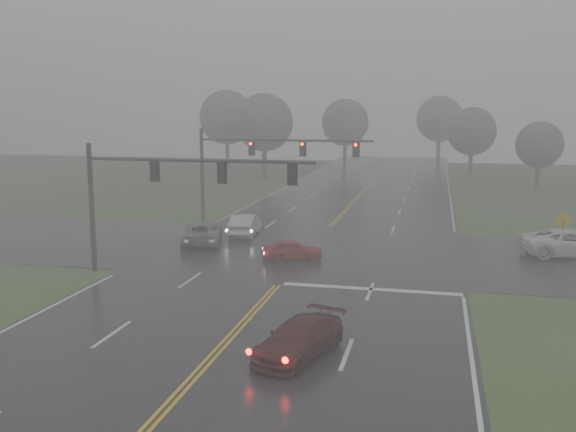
% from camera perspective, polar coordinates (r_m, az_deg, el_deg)
% --- Properties ---
extents(ground, '(180.00, 180.00, 0.00)m').
position_cam_1_polar(ground, '(18.93, -11.76, -17.41)').
color(ground, '#33481F').
rests_on(ground, ground).
extents(main_road, '(18.00, 160.00, 0.02)m').
position_cam_1_polar(main_road, '(36.99, 1.28, -3.77)').
color(main_road, black).
rests_on(main_road, ground).
extents(cross_street, '(120.00, 14.00, 0.02)m').
position_cam_1_polar(cross_street, '(38.90, 1.89, -3.11)').
color(cross_street, black).
rests_on(cross_street, ground).
extents(stop_bar, '(8.50, 0.50, 0.01)m').
position_cam_1_polar(stop_bar, '(30.97, 7.37, -6.50)').
color(stop_bar, silver).
rests_on(stop_bar, ground).
extents(sedan_maroon, '(3.03, 4.70, 1.27)m').
position_cam_1_polar(sedan_maroon, '(22.80, 0.98, -12.40)').
color(sedan_maroon, '#380B0A').
rests_on(sedan_maroon, ground).
extents(sedan_red, '(3.71, 2.39, 1.18)m').
position_cam_1_polar(sedan_red, '(36.54, 0.38, -3.94)').
color(sedan_red, '#9D0E10').
rests_on(sedan_red, ground).
extents(sedan_silver, '(2.06, 4.65, 1.48)m').
position_cam_1_polar(sedan_silver, '(43.55, -3.83, -1.76)').
color(sedan_silver, '#AFB2B7').
rests_on(sedan_silver, ground).
extents(car_grey, '(3.64, 5.53, 1.41)m').
position_cam_1_polar(car_grey, '(41.37, -7.61, -2.42)').
color(car_grey, slate).
rests_on(car_grey, ground).
extents(pickup_white, '(5.98, 3.48, 1.56)m').
position_cam_1_polar(pickup_white, '(40.89, 23.88, -3.31)').
color(pickup_white, white).
rests_on(pickup_white, ground).
extents(signal_gantry_near, '(12.08, 0.30, 6.77)m').
position_cam_1_polar(signal_gantry_near, '(33.24, -11.61, 2.84)').
color(signal_gantry_near, black).
rests_on(signal_gantry_near, ground).
extents(signal_gantry_far, '(13.26, 0.36, 7.02)m').
position_cam_1_polar(signal_gantry_far, '(48.38, -3.06, 5.31)').
color(signal_gantry_far, black).
rests_on(signal_gantry_far, ground).
extents(sign_diamond_east, '(1.10, 0.14, 2.64)m').
position_cam_1_polar(sign_diamond_east, '(40.45, 23.24, -0.83)').
color(sign_diamond_east, black).
rests_on(sign_diamond_east, ground).
extents(tree_nw_a, '(7.07, 7.07, 10.38)m').
position_cam_1_polar(tree_nw_a, '(78.92, -2.14, 8.30)').
color(tree_nw_a, '#322720').
rests_on(tree_nw_a, ground).
extents(tree_ne_a, '(5.94, 5.94, 8.72)m').
position_cam_1_polar(tree_ne_a, '(82.68, 16.03, 7.24)').
color(tree_ne_a, '#322720').
rests_on(tree_ne_a, ground).
extents(tree_n_mid, '(6.76, 6.76, 9.93)m').
position_cam_1_polar(tree_n_mid, '(93.50, 5.10, 8.29)').
color(tree_n_mid, '#322720').
rests_on(tree_n_mid, ground).
extents(tree_e_near, '(4.91, 4.91, 7.20)m').
position_cam_1_polar(tree_e_near, '(73.07, 21.46, 5.91)').
color(tree_e_near, '#322720').
rests_on(tree_e_near, ground).
extents(tree_nw_b, '(7.57, 7.57, 11.11)m').
position_cam_1_polar(tree_nw_b, '(90.39, -5.47, 8.73)').
color(tree_nw_b, '#322720').
rests_on(tree_nw_b, ground).
extents(tree_n_far, '(7.17, 7.17, 10.53)m').
position_cam_1_polar(tree_n_far, '(103.70, 13.32, 8.40)').
color(tree_n_far, '#322720').
rests_on(tree_n_far, ground).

